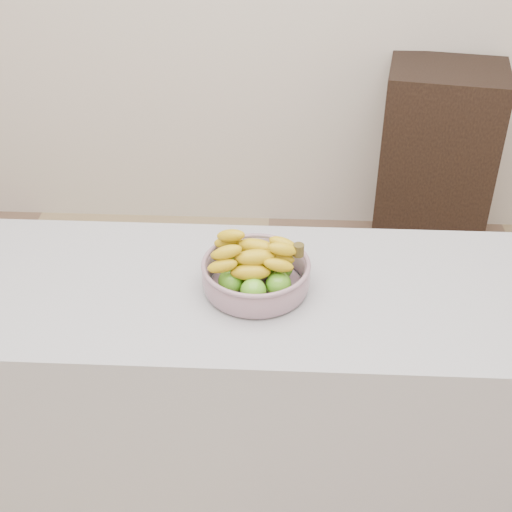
{
  "coord_description": "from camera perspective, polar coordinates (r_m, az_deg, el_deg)",
  "views": [
    {
      "loc": [
        0.09,
        -1.25,
        2.01
      ],
      "look_at": [
        0.02,
        0.2,
        1.0
      ],
      "focal_mm": 50.0,
      "sensor_mm": 36.0,
      "label": 1
    }
  ],
  "objects": [
    {
      "name": "counter",
      "position": [
        2.13,
        -0.5,
        -12.24
      ],
      "size": [
        2.0,
        0.6,
        0.9
      ],
      "primitive_type": "cube",
      "color": "#A2A3AA",
      "rests_on": "ground"
    },
    {
      "name": "cabinet",
      "position": [
        3.47,
        14.16,
        7.19
      ],
      "size": [
        0.57,
        0.49,
        0.92
      ],
      "primitive_type": "cube",
      "rotation": [
        0.0,
        0.0,
        -0.16
      ],
      "color": "black",
      "rests_on": "ground"
    },
    {
      "name": "fruit_bowl",
      "position": [
        1.8,
        -0.02,
        -1.35
      ],
      "size": [
        0.28,
        0.28,
        0.14
      ],
      "rotation": [
        0.0,
        0.0,
        -0.05
      ],
      "color": "#8796A2",
      "rests_on": "counter"
    }
  ]
}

